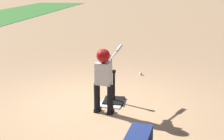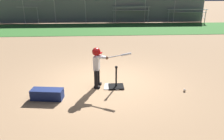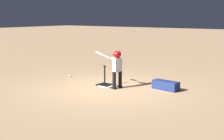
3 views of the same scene
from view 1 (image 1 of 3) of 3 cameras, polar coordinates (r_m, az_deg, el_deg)
The scene contains 5 objects.
ground_plane at distance 6.11m, azimuth -2.91°, elevation -6.69°, with size 90.00×90.00×0.00m, color tan.
home_plate at distance 6.22m, azimuth -0.12°, elevation -6.15°, with size 0.44×0.44×0.02m, color white.
batting_tee at distance 6.31m, azimuth 0.34°, elevation -5.08°, with size 0.45×0.41×0.67m.
batter_child at distance 5.60m, azimuth -1.44°, elevation -0.44°, with size 1.12×0.42×1.21m.
baseball at distance 8.12m, azimuth 5.28°, elevation -0.64°, with size 0.07×0.07×0.07m, color white.
Camera 1 is at (-5.51, -1.21, 2.36)m, focal length 50.00 mm.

